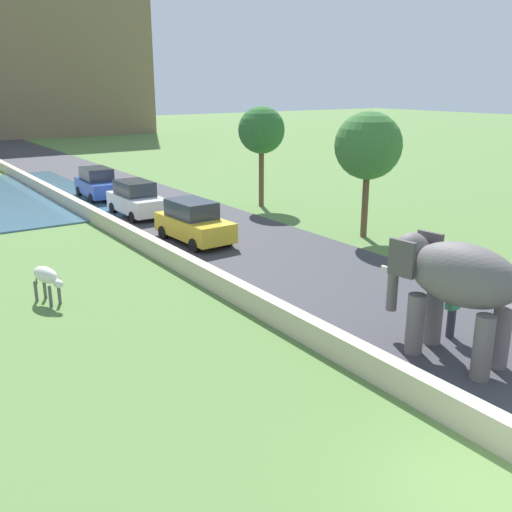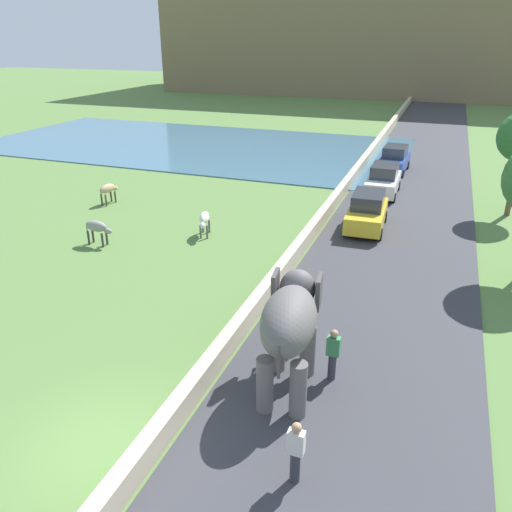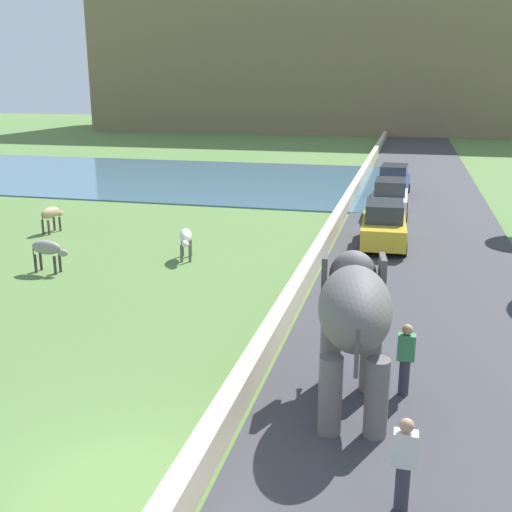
{
  "view_description": "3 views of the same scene",
  "coord_description": "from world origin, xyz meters",
  "views": [
    {
      "loc": [
        -7.67,
        -4.3,
        6.5
      ],
      "look_at": [
        1.03,
        8.44,
        1.85
      ],
      "focal_mm": 40.27,
      "sensor_mm": 36.0,
      "label": 1
    },
    {
      "loc": [
        6.46,
        -7.12,
        8.88
      ],
      "look_at": [
        1.07,
        7.38,
        2.0
      ],
      "focal_mm": 35.31,
      "sensor_mm": 36.0,
      "label": 2
    },
    {
      "loc": [
        4.25,
        -7.6,
        6.36
      ],
      "look_at": [
        0.26,
        8.29,
        1.69
      ],
      "focal_mm": 42.72,
      "sensor_mm": 36.0,
      "label": 3
    }
  ],
  "objects": [
    {
      "name": "hill_distant",
      "position": [
        -6.0,
        82.94,
        12.06
      ],
      "size": [
        64.0,
        28.0,
        24.13
      ],
      "primitive_type": "cube",
      "color": "#7F6B4C",
      "rests_on": "ground"
    },
    {
      "name": "car_yellow",
      "position": [
        3.42,
        16.61,
        0.9
      ],
      "size": [
        1.93,
        4.07,
        1.8
      ],
      "color": "gold",
      "rests_on": "ground"
    },
    {
      "name": "cow_grey",
      "position": [
        -7.66,
        10.28,
        0.84
      ],
      "size": [
        1.39,
        0.47,
        1.15
      ],
      "color": "gray",
      "rests_on": "ground"
    },
    {
      "name": "cow_tan",
      "position": [
        -10.83,
        15.55,
        0.84
      ],
      "size": [
        0.55,
        1.41,
        1.15
      ],
      "color": "tan",
      "rests_on": "ground"
    },
    {
      "name": "lake",
      "position": [
        -14.0,
        31.75,
        0.04
      ],
      "size": [
        36.0,
        18.0,
        0.08
      ],
      "primitive_type": "cube",
      "color": "#426B84",
      "rests_on": "ground"
    },
    {
      "name": "barrier_wall",
      "position": [
        1.2,
        18.0,
        0.35
      ],
      "size": [
        0.4,
        110.0,
        0.69
      ],
      "primitive_type": "cube",
      "color": "beige",
      "rests_on": "ground"
    },
    {
      "name": "elephant",
      "position": [
        3.4,
        3.64,
        2.04
      ],
      "size": [
        1.73,
        3.55,
        2.99
      ],
      "color": "#605B5B",
      "rests_on": "ground"
    },
    {
      "name": "person_beside_elephant",
      "position": [
        4.44,
        4.32,
        0.87
      ],
      "size": [
        0.36,
        0.22,
        1.63
      ],
      "color": "#33333D",
      "rests_on": "ground"
    },
    {
      "name": "road_surface",
      "position": [
        5.0,
        20.0,
        0.03
      ],
      "size": [
        7.0,
        120.0,
        0.06
      ],
      "primitive_type": "cube",
      "color": "#38383D",
      "rests_on": "ground"
    },
    {
      "name": "cow_white",
      "position": [
        -3.61,
        12.97,
        0.84
      ],
      "size": [
        0.76,
        1.42,
        1.15
      ],
      "color": "silver",
      "rests_on": "ground"
    },
    {
      "name": "ground_plane",
      "position": [
        0.0,
        0.0,
        0.0
      ],
      "size": [
        220.0,
        220.0,
        0.0
      ],
      "primitive_type": "plane",
      "color": "#567A3D"
    },
    {
      "name": "person_trailing",
      "position": [
        4.47,
        0.6,
        0.87
      ],
      "size": [
        0.36,
        0.22,
        1.63
      ],
      "color": "#33333D",
      "rests_on": "ground"
    },
    {
      "name": "car_blue",
      "position": [
        3.43,
        28.31,
        0.9
      ],
      "size": [
        1.94,
        4.07,
        1.8
      ],
      "color": "#2D4CA8",
      "rests_on": "ground"
    },
    {
      "name": "car_white",
      "position": [
        3.42,
        22.66,
        0.9
      ],
      "size": [
        1.81,
        4.01,
        1.8
      ],
      "color": "white",
      "rests_on": "ground"
    }
  ]
}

